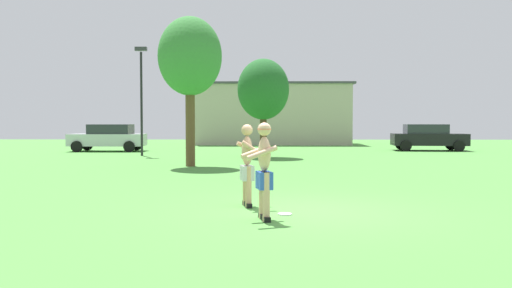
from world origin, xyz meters
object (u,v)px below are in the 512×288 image
object	(u,v)px
car_black_near_post	(428,137)
lamp_post	(141,89)
tree_right_field	(190,58)
car_silver_mid_lot	(108,137)
player_in_blue	(264,166)
frisbee	(285,214)
player_near	(247,163)
tree_left_field	(263,90)

from	to	relation	value
car_black_near_post	lamp_post	size ratio (longest dim) A/B	0.80
car_black_near_post	tree_right_field	xyz separation A→B (m)	(-12.70, -11.15, 3.42)
car_silver_mid_lot	lamp_post	size ratio (longest dim) A/B	0.78
player_in_blue	frisbee	bearing A→B (deg)	53.13
player_in_blue	frisbee	size ratio (longest dim) A/B	6.52
player_near	tree_left_field	size ratio (longest dim) A/B	0.36
player_in_blue	car_black_near_post	distance (m)	24.44
car_silver_mid_lot	tree_left_field	distance (m)	10.69
player_near	tree_right_field	size ratio (longest dim) A/B	0.29
car_silver_mid_lot	tree_right_field	bearing A→B (deg)	-58.40
car_silver_mid_lot	tree_left_field	size ratio (longest dim) A/B	0.90
player_near	car_black_near_post	bearing A→B (deg)	64.14
lamp_post	tree_left_field	xyz separation A→B (m)	(6.23, -1.09, -0.12)
player_in_blue	player_near	bearing A→B (deg)	102.98
lamp_post	tree_left_field	bearing A→B (deg)	-9.94
tree_left_field	frisbee	bearing A→B (deg)	-88.31
player_in_blue	car_black_near_post	xyz separation A→B (m)	(9.78, 22.40, -0.15)
player_near	player_in_blue	size ratio (longest dim) A/B	0.97
player_near	player_in_blue	xyz separation A→B (m)	(0.35, -1.50, 0.07)
frisbee	car_silver_mid_lot	xyz separation A→B (m)	(-9.58, 20.91, 0.81)
car_black_near_post	tree_right_field	world-z (taller)	tree_right_field
tree_right_field	car_black_near_post	bearing A→B (deg)	41.30
car_silver_mid_lot	lamp_post	xyz separation A→B (m)	(2.89, -3.91, 2.59)
player_near	car_silver_mid_lot	xyz separation A→B (m)	(-8.84, 19.94, -0.08)
car_black_near_post	tree_right_field	distance (m)	17.24
player_in_blue	frisbee	distance (m)	1.17
player_near	frisbee	size ratio (longest dim) A/B	6.32
player_in_blue	tree_right_field	size ratio (longest dim) A/B	0.30
player_near	tree_right_field	bearing A→B (deg)	104.77
player_near	player_in_blue	distance (m)	1.54
frisbee	tree_right_field	distance (m)	11.99
player_in_blue	frisbee	world-z (taller)	player_in_blue
frisbee	tree_left_field	size ratio (longest dim) A/B	0.06
lamp_post	player_near	bearing A→B (deg)	-69.61
car_black_near_post	lamp_post	xyz separation A→B (m)	(-16.08, -4.87, 2.59)
tree_left_field	car_silver_mid_lot	bearing A→B (deg)	151.23
car_black_near_post	tree_right_field	bearing A→B (deg)	-138.70
frisbee	car_black_near_post	world-z (taller)	car_black_near_post
car_silver_mid_lot	tree_left_field	bearing A→B (deg)	-28.77
player_in_blue	car_silver_mid_lot	xyz separation A→B (m)	(-9.19, 21.44, -0.15)
car_silver_mid_lot	tree_right_field	distance (m)	12.45
car_black_near_post	tree_right_field	size ratio (longest dim) A/B	0.76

